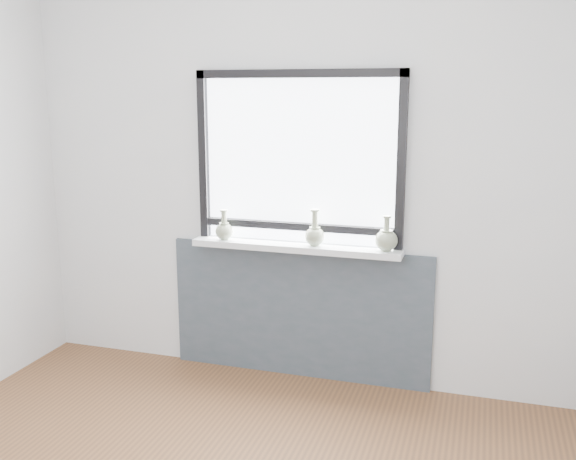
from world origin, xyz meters
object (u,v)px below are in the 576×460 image
(windowsill, at_px, (296,247))
(vase_b, at_px, (315,234))
(vase_a, at_px, (224,230))
(vase_c, at_px, (386,239))

(windowsill, xyz_separation_m, vase_b, (0.12, -0.01, 0.09))
(vase_a, distance_m, vase_b, 0.59)
(vase_a, height_order, vase_c, vase_c)
(windowsill, distance_m, vase_b, 0.15)
(vase_b, height_order, vase_c, vase_b)
(windowsill, xyz_separation_m, vase_a, (-0.47, -0.02, 0.08))
(vase_c, bearing_deg, vase_b, 179.87)
(vase_a, bearing_deg, vase_c, 0.62)
(vase_a, bearing_deg, windowsill, 2.82)
(vase_a, height_order, vase_b, vase_b)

